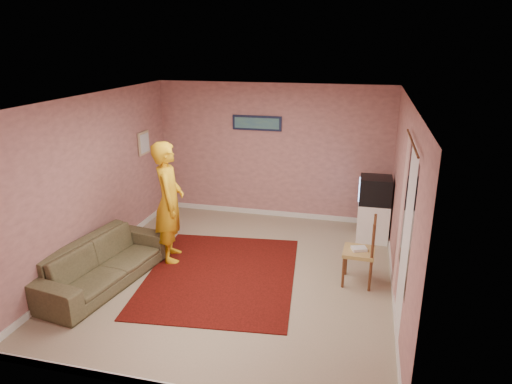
% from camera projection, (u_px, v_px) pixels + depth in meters
% --- Properties ---
extents(ground, '(5.00, 5.00, 0.00)m').
position_uv_depth(ground, '(238.00, 274.00, 6.85)').
color(ground, gray).
rests_on(ground, ground).
extents(wall_back, '(4.50, 0.02, 2.60)m').
position_uv_depth(wall_back, '(272.00, 152.00, 8.74)').
color(wall_back, tan).
rests_on(wall_back, ground).
extents(wall_front, '(4.50, 0.02, 2.60)m').
position_uv_depth(wall_front, '(160.00, 276.00, 4.13)').
color(wall_front, tan).
rests_on(wall_front, ground).
extents(wall_left, '(0.02, 5.00, 2.60)m').
position_uv_depth(wall_left, '(95.00, 181.00, 6.94)').
color(wall_left, tan).
rests_on(wall_left, ground).
extents(wall_right, '(0.02, 5.00, 2.60)m').
position_uv_depth(wall_right, '(402.00, 205.00, 5.93)').
color(wall_right, tan).
rests_on(wall_right, ground).
extents(ceiling, '(4.50, 5.00, 0.02)m').
position_uv_depth(ceiling, '(235.00, 99.00, 6.03)').
color(ceiling, white).
rests_on(ceiling, wall_back).
extents(baseboard_back, '(4.50, 0.02, 0.10)m').
position_uv_depth(baseboard_back, '(272.00, 213.00, 9.13)').
color(baseboard_back, silver).
rests_on(baseboard_back, ground).
extents(baseboard_left, '(0.02, 5.00, 0.10)m').
position_uv_depth(baseboard_left, '(104.00, 255.00, 7.34)').
color(baseboard_left, silver).
rests_on(baseboard_left, ground).
extents(baseboard_right, '(0.02, 5.00, 0.10)m').
position_uv_depth(baseboard_right, '(392.00, 289.00, 6.33)').
color(baseboard_right, silver).
rests_on(baseboard_right, ground).
extents(window, '(0.01, 1.10, 1.50)m').
position_uv_depth(window, '(408.00, 219.00, 5.05)').
color(window, black).
rests_on(window, wall_right).
extents(curtain_sheer, '(0.01, 0.75, 2.10)m').
position_uv_depth(curtain_sheer, '(406.00, 241.00, 4.98)').
color(curtain_sheer, white).
rests_on(curtain_sheer, wall_right).
extents(curtain_floral, '(0.01, 0.35, 2.10)m').
position_uv_depth(curtain_floral, '(401.00, 218.00, 5.63)').
color(curtain_floral, beige).
rests_on(curtain_floral, wall_right).
extents(curtain_rod, '(0.02, 1.40, 0.02)m').
position_uv_depth(curtain_rod, '(412.00, 142.00, 4.79)').
color(curtain_rod, '#5D2F1C').
rests_on(curtain_rod, wall_right).
extents(picture_back, '(0.95, 0.04, 0.28)m').
position_uv_depth(picture_back, '(257.00, 123.00, 8.60)').
color(picture_back, '#131934').
rests_on(picture_back, wall_back).
extents(picture_left, '(0.04, 0.38, 0.42)m').
position_uv_depth(picture_left, '(144.00, 143.00, 8.33)').
color(picture_left, '#C5B188').
rests_on(picture_left, wall_left).
extents(area_rug, '(2.43, 2.91, 0.01)m').
position_uv_depth(area_rug, '(221.00, 274.00, 6.81)').
color(area_rug, black).
rests_on(area_rug, ground).
extents(tv_cabinet, '(0.53, 0.49, 0.68)m').
position_uv_depth(tv_cabinet, '(373.00, 221.00, 7.93)').
color(tv_cabinet, white).
rests_on(tv_cabinet, ground).
extents(crt_tv, '(0.55, 0.49, 0.46)m').
position_uv_depth(crt_tv, '(375.00, 190.00, 7.75)').
color(crt_tv, black).
rests_on(crt_tv, tv_cabinet).
extents(chair_a, '(0.45, 0.43, 0.52)m').
position_uv_depth(chair_a, '(371.00, 205.00, 8.00)').
color(chair_a, '#A47A4F').
rests_on(chair_a, ground).
extents(dvd_player, '(0.43, 0.36, 0.06)m').
position_uv_depth(dvd_player, '(371.00, 208.00, 8.02)').
color(dvd_player, silver).
rests_on(dvd_player, chair_a).
extents(blue_throw, '(0.43, 0.05, 0.45)m').
position_uv_depth(blue_throw, '(372.00, 192.00, 8.12)').
color(blue_throw, '#94BFF3').
rests_on(blue_throw, chair_a).
extents(chair_b, '(0.45, 0.47, 0.55)m').
position_uv_depth(chair_b, '(359.00, 244.00, 6.42)').
color(chair_b, '#A47A4F').
rests_on(chair_b, ground).
extents(game_console, '(0.24, 0.21, 0.04)m').
position_uv_depth(game_console, '(359.00, 249.00, 6.44)').
color(game_console, white).
rests_on(game_console, chair_b).
extents(sofa, '(1.17, 2.26, 0.63)m').
position_uv_depth(sofa, '(103.00, 263.00, 6.51)').
color(sofa, brown).
rests_on(sofa, ground).
extents(person, '(0.67, 0.81, 1.91)m').
position_uv_depth(person, '(169.00, 202.00, 7.05)').
color(person, gold).
rests_on(person, ground).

